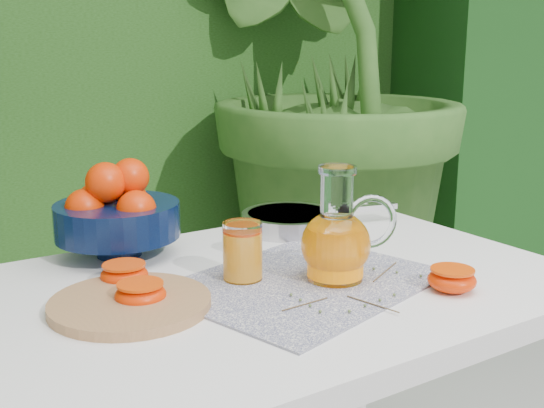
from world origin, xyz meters
TOP-DOWN VIEW (x-y plane):
  - hedge_backdrop at (0.06, 2.06)m, footprint 8.00×1.65m
  - potted_plant_right at (0.89, 1.27)m, footprint 2.75×2.75m
  - white_table at (-0.06, 0.07)m, footprint 1.00×0.70m
  - placemat at (-0.04, 0.03)m, footprint 0.51×0.44m
  - cutting_board at (-0.33, 0.08)m, footprint 0.32×0.32m
  - fruit_bowl at (-0.24, 0.35)m, footprint 0.30×0.30m
  - juice_pitcher at (0.02, 0.01)m, footprint 0.18×0.15m
  - juice_tumbler at (-0.12, 0.10)m, footprint 0.08×0.08m
  - saute_pan at (0.14, 0.32)m, footprint 0.38×0.25m
  - orange_halves at (-0.15, 0.05)m, footprint 0.56×0.42m
  - thyme_sprigs at (0.01, -0.06)m, footprint 0.30×0.21m

SIDE VIEW (x-z plane):
  - white_table at x=-0.06m, z-range 0.29..1.04m
  - placemat at x=-0.04m, z-range 0.75..0.75m
  - thyme_sprigs at x=0.01m, z-range 0.75..0.76m
  - cutting_board at x=-0.33m, z-range 0.75..0.77m
  - orange_halves at x=-0.15m, z-range 0.75..0.79m
  - saute_pan at x=0.14m, z-range 0.75..0.79m
  - juice_tumbler at x=-0.12m, z-range 0.75..0.85m
  - juice_pitcher at x=0.02m, z-range 0.72..0.92m
  - fruit_bowl at x=-0.24m, z-range 0.74..0.93m
  - potted_plant_right at x=0.89m, z-range 0.00..2.13m
  - hedge_backdrop at x=0.06m, z-range -0.06..2.44m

